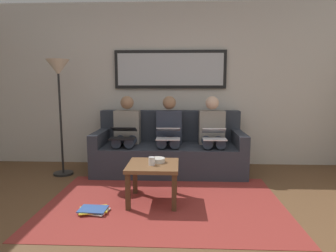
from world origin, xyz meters
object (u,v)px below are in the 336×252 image
Objects in this scene: person_left at (212,132)px; person_middle at (169,132)px; standing_lamp at (59,80)px; coffee_table at (153,170)px; cup at (152,161)px; laptop_white at (214,134)px; couch at (169,151)px; framed_mirror at (170,69)px; bowl at (158,160)px; person_right at (126,132)px; laptop_silver at (168,133)px; magazine_stack at (94,210)px; laptop_black at (123,133)px.

person_left is 1.00× the size of person_middle.
coffee_table is at bearing 146.19° from standing_lamp.
laptop_white reaches higher than cup.
couch is 1.23m from coffee_table.
framed_mirror is 1.69m from standing_lamp.
person_right is at bearing -62.77° from bowl.
laptop_silver is at bearing 90.00° from framed_mirror.
magazine_stack is at bearing 42.00° from laptop_white.
framed_mirror reaches higher than coffee_table.
laptop_white is (0.00, 0.24, 0.01)m from person_left.
laptop_black is at bearing 25.53° from couch.
laptop_silver is at bearing 159.44° from person_right.
coffee_table is 1.56× the size of laptop_black.
person_middle is at bearing 90.00° from couch.
laptop_silver is at bearing 20.56° from person_left.
cup is 0.13m from bowl.
cup is at bearing 83.71° from couch.
person_left is 0.24m from laptop_white.
bowl is 1.12m from laptop_white.
person_right is at bearing 0.00° from person_middle.
bowl is at bearing 49.25° from laptop_white.
person_right reaches higher than bowl.
laptop_silver is at bearing -98.22° from coffee_table.
coffee_table is 0.13m from bowl.
couch is 0.44m from laptop_silver.
laptop_black is at bearing 177.61° from standing_lamp.
bowl is at bearing 56.15° from person_left.
laptop_white reaches higher than bowl.
magazine_stack is (0.64, 0.38, -0.44)m from bowl.
couch is 1.23× the size of framed_mirror.
couch is 1.16m from bowl.
cup is at bearing 83.36° from person_middle.
coffee_table is at bearing -99.55° from cup.
framed_mirror is at bearing -90.00° from couch.
couch is 1.90m from standing_lamp.
bowl is 0.14× the size of person_left.
magazine_stack is at bearing 86.27° from laptop_black.
coffee_table is 1.72× the size of magazine_stack.
coffee_table is at bearing 83.48° from person_middle.
person_left is at bearing -90.00° from laptop_white.
person_middle is (0.64, 0.00, 0.00)m from person_left.
coffee_table is at bearing 55.72° from bowl.
laptop_white reaches higher than magazine_stack.
laptop_white is at bearing 178.94° from standing_lamp.
framed_mirror is at bearing -94.82° from cup.
laptop_silver is 0.31× the size of person_right.
standing_lamp is at bearing -1.52° from laptop_silver.
person_right is (0.51, -1.15, 0.24)m from coffee_table.
laptop_silver is 1.54m from magazine_stack.
cup is 0.25× the size of laptop_silver.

